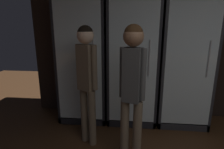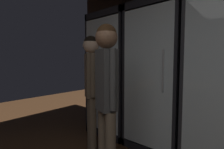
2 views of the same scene
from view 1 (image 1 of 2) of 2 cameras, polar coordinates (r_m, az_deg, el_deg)
wall_back at (r=3.43m, az=27.93°, el=10.49°), size 6.00×0.06×2.80m
cooler_far_left at (r=3.06m, az=-8.76°, el=4.20°), size 0.77×0.58×2.05m
cooler_left at (r=2.96m, az=6.52°, el=3.80°), size 0.77×0.58×2.05m
cooler_center at (r=3.07m, az=21.70°, el=3.47°), size 0.77×0.58×2.05m
shopper_near at (r=1.92m, az=6.38°, el=-2.31°), size 0.27×0.21×1.58m
shopper_far at (r=2.30m, az=-7.99°, el=0.65°), size 0.30×0.24×1.57m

